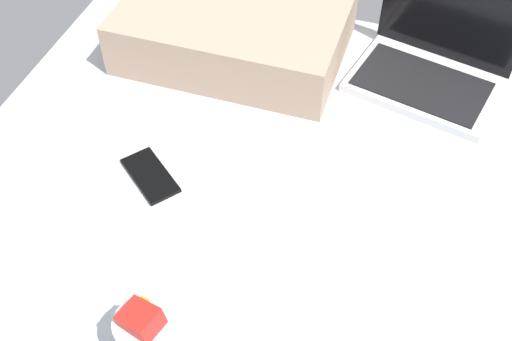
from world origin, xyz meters
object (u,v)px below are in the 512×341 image
(laptop, at_px, (431,65))
(cell_phone, at_px, (150,175))
(pillow, at_px, (235,29))
(snack_cup, at_px, (145,336))

(laptop, xyz_separation_m, cell_phone, (-0.49, -0.48, -0.04))
(cell_phone, xyz_separation_m, pillow, (0.03, 0.44, 0.06))
(snack_cup, distance_m, cell_phone, 0.39)
(pillow, bearing_deg, laptop, 4.67)
(cell_phone, height_order, pillow, pillow)
(snack_cup, height_order, pillow, snack_cup)
(laptop, height_order, snack_cup, laptop)
(laptop, xyz_separation_m, pillow, (-0.47, -0.04, 0.02))
(snack_cup, relative_size, cell_phone, 1.03)
(snack_cup, bearing_deg, laptop, 67.96)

